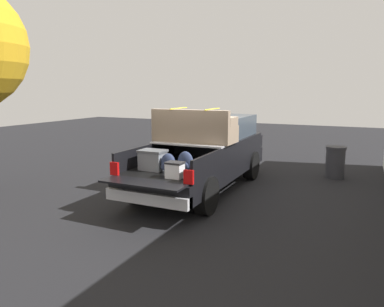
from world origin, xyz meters
TOP-DOWN VIEW (x-y plane):
  - ground_plane at (0.00, 0.00)m, footprint 40.00×40.00m
  - pickup_truck at (0.38, 0.00)m, footprint 6.05×2.07m
  - trash_can at (2.99, -3.18)m, footprint 0.60×0.60m

SIDE VIEW (x-z plane):
  - ground_plane at x=0.00m, z-range 0.00..0.00m
  - trash_can at x=2.99m, z-range 0.01..0.99m
  - pickup_truck at x=0.38m, z-range -0.12..2.10m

